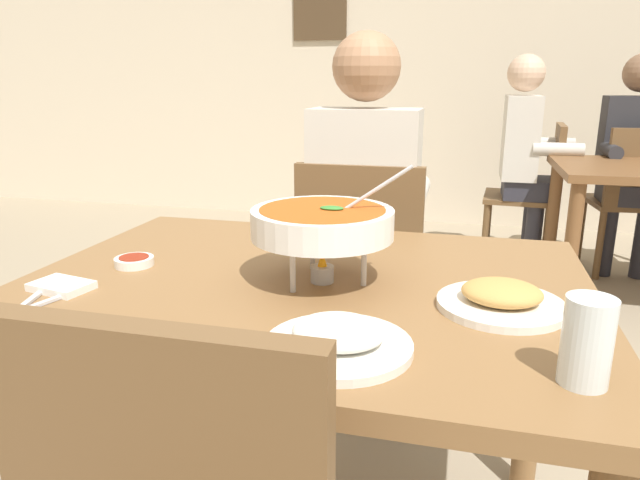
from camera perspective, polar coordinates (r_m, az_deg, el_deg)
The scene contains 17 objects.
cafe_rear_partition at distance 4.88m, azimuth 11.09°, elevation 19.36°, with size 10.00×0.10×3.00m, color beige.
picture_frame_hung at distance 4.99m, azimuth 0.00°, elevation 22.47°, with size 0.44×0.03×0.56m, color #4C3823.
dining_table_main at distance 1.29m, azimuth -1.67°, elevation -8.45°, with size 1.22×0.94×0.74m.
chair_diner_main at distance 2.02m, azimuth 4.26°, elevation -3.16°, with size 0.44×0.44×0.90m.
diner_main at distance 1.99m, azimuth 4.57°, elevation 3.59°, with size 0.40×0.45×1.31m.
curry_bowl at distance 1.20m, azimuth 0.29°, elevation 1.68°, with size 0.33×0.30×0.26m.
rice_plate at distance 0.93m, azimuth 1.83°, elevation -9.82°, with size 0.24×0.24×0.06m.
appetizer_plate at distance 1.14m, azimuth 17.60°, elevation -5.60°, with size 0.24×0.24×0.06m.
sauce_dish at distance 1.41m, azimuth -17.93°, elevation -1.95°, with size 0.09×0.09×0.02m.
napkin_folded at distance 1.30m, azimuth -24.33°, elevation -4.20°, with size 0.12×0.08×0.02m, color white.
fork_utensil at distance 1.28m, azimuth -26.39°, elevation -4.97°, with size 0.01×0.17×0.01m, color silver.
spoon_utensil at distance 1.25m, azimuth -24.63°, elevation -5.24°, with size 0.01×0.17×0.01m, color silver.
drink_glass at distance 0.90m, azimuth 24.99°, elevation -9.53°, with size 0.07×0.07×0.13m.
chair_bg_left at distance 3.87m, azimuth 20.78°, elevation 4.97°, with size 0.47×0.47×0.90m.
chair_bg_middle at distance 3.88m, azimuth 28.84°, elevation 4.06°, with size 0.48×0.48×0.90m.
patron_bg_left at distance 3.78m, azimuth 19.81°, elevation 8.45°, with size 0.45×0.40×1.31m.
patron_bg_middle at distance 3.90m, azimuth 28.73°, elevation 7.66°, with size 0.40×0.45×1.31m.
Camera 1 is at (0.33, -1.13, 1.16)m, focal length 32.16 mm.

